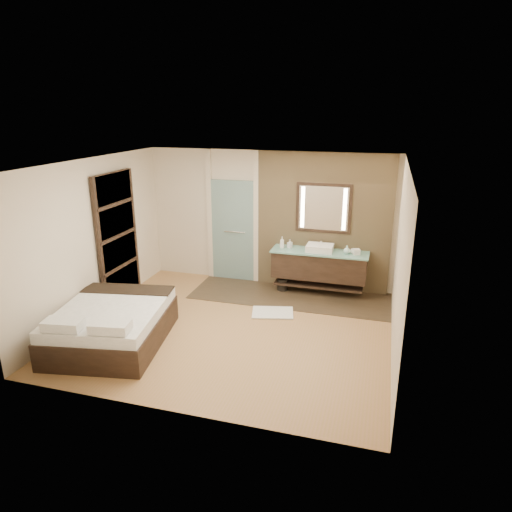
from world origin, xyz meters
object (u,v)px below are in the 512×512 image
(vanity, at_px, (319,265))
(bed, at_px, (112,325))
(mirror_unit, at_px, (323,208))
(waste_bin, at_px, (283,284))

(vanity, relative_size, bed, 0.86)
(mirror_unit, relative_size, waste_bin, 4.14)
(mirror_unit, distance_m, bed, 4.36)
(waste_bin, bearing_deg, bed, -126.09)
(mirror_unit, bearing_deg, vanity, -90.00)
(waste_bin, bearing_deg, vanity, 5.52)
(mirror_unit, height_order, bed, mirror_unit)
(bed, relative_size, waste_bin, 8.37)
(vanity, xyz_separation_m, bed, (-2.75, -2.87, -0.28))
(mirror_unit, bearing_deg, waste_bin, -156.47)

